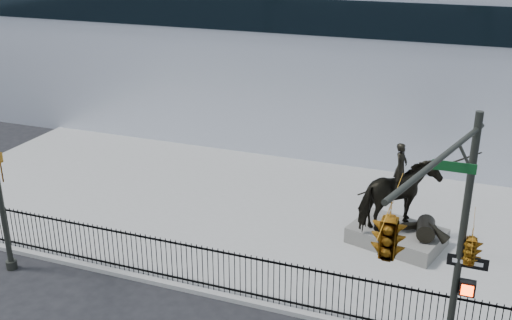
% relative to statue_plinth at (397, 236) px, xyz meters
% --- Properties ---
extents(ground, '(120.00, 120.00, 0.00)m').
position_rel_statue_plinth_xyz_m(ground, '(-4.87, -6.27, -0.44)').
color(ground, black).
rests_on(ground, ground).
extents(plaza, '(30.00, 12.00, 0.15)m').
position_rel_statue_plinth_xyz_m(plaza, '(-4.87, 0.73, -0.37)').
color(plaza, '#999996').
rests_on(plaza, ground).
extents(building, '(44.00, 14.00, 9.00)m').
position_rel_statue_plinth_xyz_m(building, '(-4.87, 13.73, 4.06)').
color(building, silver).
rests_on(building, ground).
extents(picket_fence, '(22.10, 0.10, 1.50)m').
position_rel_statue_plinth_xyz_m(picket_fence, '(-4.87, -5.02, 0.46)').
color(picket_fence, black).
rests_on(picket_fence, plaza).
extents(statue_plinth, '(3.56, 2.89, 0.58)m').
position_rel_statue_plinth_xyz_m(statue_plinth, '(0.00, 0.00, 0.00)').
color(statue_plinth, '#62605A').
rests_on(statue_plinth, plaza).
extents(equestrian_statue, '(3.84, 2.92, 3.36)m').
position_rel_statue_plinth_xyz_m(equestrian_statue, '(0.06, -0.02, 1.51)').
color(equestrian_statue, black).
rests_on(equestrian_statue, statue_plinth).
extents(traffic_signal_right, '(2.17, 6.86, 7.00)m').
position_rel_statue_plinth_xyz_m(traffic_signal_right, '(1.59, -8.27, 4.41)').
color(traffic_signal_right, '#272924').
rests_on(traffic_signal_right, ground).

